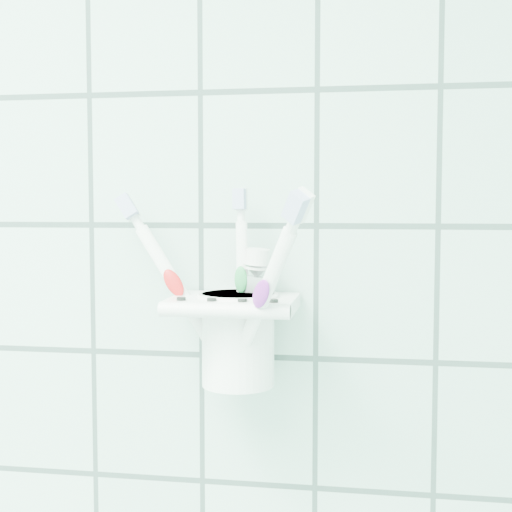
{
  "coord_description": "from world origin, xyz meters",
  "views": [
    {
      "loc": [
        0.77,
        0.48,
        1.41
      ],
      "look_at": [
        0.67,
        1.1,
        1.36
      ],
      "focal_mm": 50.0,
      "sensor_mm": 36.0,
      "label": 1
    }
  ],
  "objects_px": {
    "holder_bracket": "(234,305)",
    "toothbrush_blue": "(244,281)",
    "cup": "(238,335)",
    "toothbrush_pink": "(232,268)",
    "toothbrush_orange": "(231,263)",
    "toothpaste_tube": "(250,302)"
  },
  "relations": [
    {
      "from": "holder_bracket",
      "to": "toothbrush_blue",
      "type": "height_order",
      "value": "toothbrush_blue"
    },
    {
      "from": "cup",
      "to": "toothbrush_pink",
      "type": "height_order",
      "value": "toothbrush_pink"
    },
    {
      "from": "toothbrush_pink",
      "to": "toothbrush_orange",
      "type": "bearing_deg",
      "value": 99.3
    },
    {
      "from": "holder_bracket",
      "to": "toothbrush_blue",
      "type": "relative_size",
      "value": 0.65
    },
    {
      "from": "cup",
      "to": "toothpaste_tube",
      "type": "bearing_deg",
      "value": 53.36
    },
    {
      "from": "toothbrush_blue",
      "to": "toothbrush_pink",
      "type": "bearing_deg",
      "value": -109.34
    },
    {
      "from": "toothbrush_blue",
      "to": "toothpaste_tube",
      "type": "relative_size",
      "value": 1.44
    },
    {
      "from": "cup",
      "to": "toothbrush_pink",
      "type": "bearing_deg",
      "value": -110.18
    },
    {
      "from": "toothbrush_orange",
      "to": "toothbrush_blue",
      "type": "bearing_deg",
      "value": 72.3
    },
    {
      "from": "toothbrush_orange",
      "to": "toothpaste_tube",
      "type": "bearing_deg",
      "value": 75.36
    },
    {
      "from": "holder_bracket",
      "to": "toothpaste_tube",
      "type": "distance_m",
      "value": 0.02
    },
    {
      "from": "toothpaste_tube",
      "to": "toothbrush_blue",
      "type": "bearing_deg",
      "value": -107.03
    },
    {
      "from": "toothbrush_blue",
      "to": "toothbrush_orange",
      "type": "distance_m",
      "value": 0.02
    },
    {
      "from": "cup",
      "to": "toothbrush_pink",
      "type": "distance_m",
      "value": 0.07
    },
    {
      "from": "cup",
      "to": "toothbrush_orange",
      "type": "bearing_deg",
      "value": -137.83
    },
    {
      "from": "cup",
      "to": "toothbrush_pink",
      "type": "xyz_separation_m",
      "value": [
        -0.0,
        -0.01,
        0.07
      ]
    },
    {
      "from": "holder_bracket",
      "to": "toothbrush_pink",
      "type": "relative_size",
      "value": 0.59
    },
    {
      "from": "holder_bracket",
      "to": "toothbrush_orange",
      "type": "xyz_separation_m",
      "value": [
        -0.0,
        -0.0,
        0.04
      ]
    },
    {
      "from": "cup",
      "to": "toothbrush_orange",
      "type": "relative_size",
      "value": 0.43
    },
    {
      "from": "holder_bracket",
      "to": "toothbrush_blue",
      "type": "distance_m",
      "value": 0.03
    },
    {
      "from": "cup",
      "to": "toothbrush_blue",
      "type": "xyz_separation_m",
      "value": [
        0.0,
        0.01,
        0.05
      ]
    },
    {
      "from": "holder_bracket",
      "to": "toothpaste_tube",
      "type": "bearing_deg",
      "value": 52.02
    }
  ]
}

